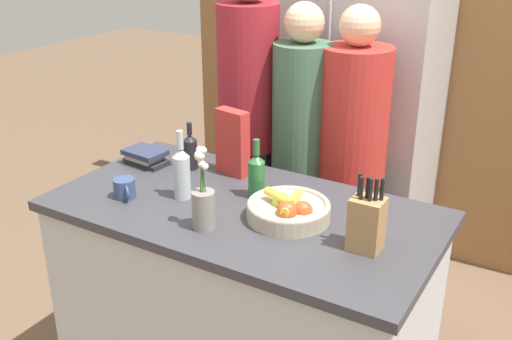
{
  "coord_description": "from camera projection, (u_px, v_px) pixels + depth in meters",
  "views": [
    {
      "loc": [
        1.14,
        -1.8,
        2.01
      ],
      "look_at": [
        0.0,
        0.1,
        1.06
      ],
      "focal_mm": 42.0,
      "sensor_mm": 36.0,
      "label": 1
    }
  ],
  "objects": [
    {
      "name": "bottle_vinegar",
      "position": [
        190.0,
        151.0,
        2.7
      ],
      "size": [
        0.06,
        0.06,
        0.22
      ],
      "color": "black",
      "rests_on": "kitchen_island"
    },
    {
      "name": "person_in_red_tee",
      "position": [
        351.0,
        154.0,
        2.95
      ],
      "size": [
        0.34,
        0.34,
        1.64
      ],
      "rotation": [
        0.0,
        0.0,
        0.17
      ],
      "color": "#383842",
      "rests_on": "ground_plane"
    },
    {
      "name": "flower_vase",
      "position": [
        203.0,
        204.0,
        2.18
      ],
      "size": [
        0.09,
        0.09,
        0.32
      ],
      "color": "gray",
      "rests_on": "kitchen_island"
    },
    {
      "name": "back_wall_wood",
      "position": [
        393.0,
        43.0,
        3.58
      ],
      "size": [
        2.75,
        0.12,
        2.6
      ],
      "color": "olive",
      "rests_on": "ground_plane"
    },
    {
      "name": "bottle_oil",
      "position": [
        255.0,
        174.0,
        2.42
      ],
      "size": [
        0.07,
        0.07,
        0.25
      ],
      "color": "#286633",
      "rests_on": "kitchen_island"
    },
    {
      "name": "knife_block",
      "position": [
        367.0,
        223.0,
        2.03
      ],
      "size": [
        0.11,
        0.09,
        0.27
      ],
      "color": "#A87A4C",
      "rests_on": "kitchen_island"
    },
    {
      "name": "book_stack",
      "position": [
        146.0,
        157.0,
        2.77
      ],
      "size": [
        0.21,
        0.15,
        0.07
      ],
      "color": "#232328",
      "rests_on": "kitchen_island"
    },
    {
      "name": "bottle_wine",
      "position": [
        182.0,
        172.0,
        2.41
      ],
      "size": [
        0.07,
        0.07,
        0.29
      ],
      "color": "#B2BCC1",
      "rests_on": "kitchen_island"
    },
    {
      "name": "refrigerator",
      "position": [
        358.0,
        108.0,
        3.45
      ],
      "size": [
        0.86,
        0.62,
        1.97
      ],
      "color": "#B7B7BC",
      "rests_on": "ground_plane"
    },
    {
      "name": "kitchen_island",
      "position": [
        244.0,
        304.0,
        2.56
      ],
      "size": [
        1.55,
        0.82,
        0.94
      ],
      "color": "silver",
      "rests_on": "ground_plane"
    },
    {
      "name": "fruit_bowl",
      "position": [
        289.0,
        209.0,
        2.26
      ],
      "size": [
        0.32,
        0.32,
        0.11
      ],
      "color": "tan",
      "rests_on": "kitchen_island"
    },
    {
      "name": "person_at_sink",
      "position": [
        248.0,
        116.0,
        3.09
      ],
      "size": [
        0.31,
        0.31,
        1.83
      ],
      "rotation": [
        0.0,
        0.0,
        0.19
      ],
      "color": "#383842",
      "rests_on": "ground_plane"
    },
    {
      "name": "cereal_box",
      "position": [
        233.0,
        142.0,
        2.63
      ],
      "size": [
        0.16,
        0.09,
        0.29
      ],
      "color": "red",
      "rests_on": "kitchen_island"
    },
    {
      "name": "person_in_blue",
      "position": [
        300.0,
        146.0,
        3.01
      ],
      "size": [
        0.29,
        0.29,
        1.64
      ],
      "rotation": [
        0.0,
        0.0,
        0.2
      ],
      "color": "#383842",
      "rests_on": "ground_plane"
    },
    {
      "name": "coffee_mug",
      "position": [
        125.0,
        188.0,
        2.44
      ],
      "size": [
        0.11,
        0.1,
        0.08
      ],
      "color": "#334770",
      "rests_on": "kitchen_island"
    }
  ]
}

